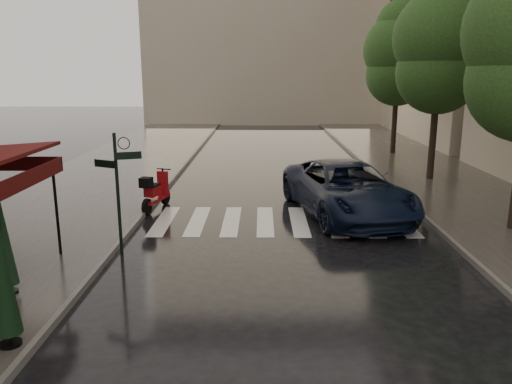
{
  "coord_description": "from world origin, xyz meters",
  "views": [
    {
      "loc": [
        2.33,
        -8.87,
        4.5
      ],
      "look_at": [
        2.19,
        4.06,
        1.4
      ],
      "focal_mm": 35.0,
      "sensor_mm": 36.0,
      "label": 1
    }
  ],
  "objects_px": {
    "scooter": "(155,193)",
    "parasol_back": "(4,240)",
    "parked_car": "(347,189)",
    "parasol_front": "(1,270)"
  },
  "relations": [
    {
      "from": "scooter",
      "to": "parked_car",
      "type": "relative_size",
      "value": 0.31
    },
    {
      "from": "scooter",
      "to": "parasol_front",
      "type": "height_order",
      "value": "parasol_front"
    },
    {
      "from": "scooter",
      "to": "parasol_front",
      "type": "relative_size",
      "value": 0.78
    },
    {
      "from": "parked_car",
      "to": "parasol_front",
      "type": "xyz_separation_m",
      "value": [
        -6.88,
        -8.25,
        0.59
      ]
    },
    {
      "from": "parasol_front",
      "to": "parasol_back",
      "type": "xyz_separation_m",
      "value": [
        -0.99,
        2.0,
        -0.19
      ]
    },
    {
      "from": "scooter",
      "to": "parasol_back",
      "type": "xyz_separation_m",
      "value": [
        -1.57,
        -6.79,
        0.66
      ]
    },
    {
      "from": "scooter",
      "to": "parasol_front",
      "type": "xyz_separation_m",
      "value": [
        -0.58,
        -8.79,
        0.85
      ]
    },
    {
      "from": "parasol_back",
      "to": "scooter",
      "type": "bearing_deg",
      "value": 76.95
    },
    {
      "from": "parked_car",
      "to": "parasol_back",
      "type": "distance_m",
      "value": 10.06
    },
    {
      "from": "parked_car",
      "to": "parasol_back",
      "type": "relative_size",
      "value": 2.91
    }
  ]
}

